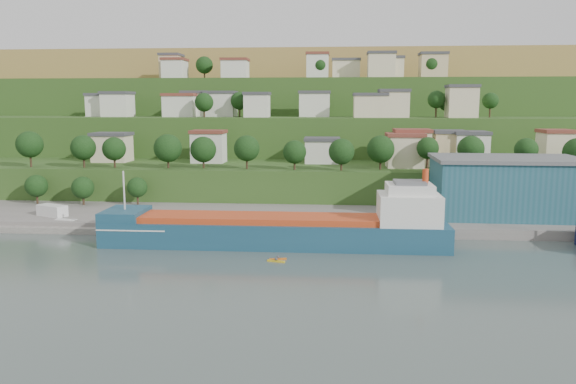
# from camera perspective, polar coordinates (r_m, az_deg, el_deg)

# --- Properties ---
(ground) EXTENTS (500.00, 500.00, 0.00)m
(ground) POSITION_cam_1_polar(r_m,az_deg,el_deg) (97.66, -1.97, -6.54)
(ground) COLOR #404E4B
(ground) RESTS_ON ground
(quay) EXTENTS (220.00, 26.00, 4.00)m
(quay) POSITION_cam_1_polar(r_m,az_deg,el_deg) (124.58, 8.72, -3.24)
(quay) COLOR slate
(quay) RESTS_ON ground
(pebble_beach) EXTENTS (40.00, 18.00, 2.40)m
(pebble_beach) POSITION_cam_1_polar(r_m,az_deg,el_deg) (135.51, -24.62, -2.98)
(pebble_beach) COLOR slate
(pebble_beach) RESTS_ON ground
(hillside) EXTENTS (360.00, 210.09, 96.00)m
(hillside) POSITION_cam_1_polar(r_m,az_deg,el_deg) (263.65, 2.24, 3.26)
(hillside) COLOR #284719
(hillside) RESTS_ON ground
(cargo_ship_near) EXTENTS (63.82, 10.32, 16.41)m
(cargo_ship_near) POSITION_cam_1_polar(r_m,az_deg,el_deg) (104.19, -0.30, -4.06)
(cargo_ship_near) COLOR navy
(cargo_ship_near) RESTS_ON ground
(warehouse) EXTENTS (31.43, 19.72, 12.80)m
(warehouse) POSITION_cam_1_polar(r_m,az_deg,el_deg) (130.07, 21.25, 0.54)
(warehouse) COLOR #1F515D
(warehouse) RESTS_ON quay
(caravan) EXTENTS (7.43, 5.49, 3.20)m
(caravan) POSITION_cam_1_polar(r_m,az_deg,el_deg) (131.99, -22.82, -1.92)
(caravan) COLOR silver
(caravan) RESTS_ON pebble_beach
(dinghy) EXTENTS (4.73, 2.42, 0.90)m
(dinghy) POSITION_cam_1_polar(r_m,az_deg,el_deg) (126.76, -21.63, -2.80)
(dinghy) COLOR silver
(dinghy) RESTS_ON pebble_beach
(kayak_orange) EXTENTS (2.96, 1.20, 0.73)m
(kayak_orange) POSITION_cam_1_polar(r_m,az_deg,el_deg) (95.51, -1.03, -6.76)
(kayak_orange) COLOR #D15E12
(kayak_orange) RESTS_ON ground
(kayak_yellow) EXTENTS (3.10, 1.29, 0.77)m
(kayak_yellow) POSITION_cam_1_polar(r_m,az_deg,el_deg) (94.23, -1.22, -6.97)
(kayak_yellow) COLOR gold
(kayak_yellow) RESTS_ON ground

